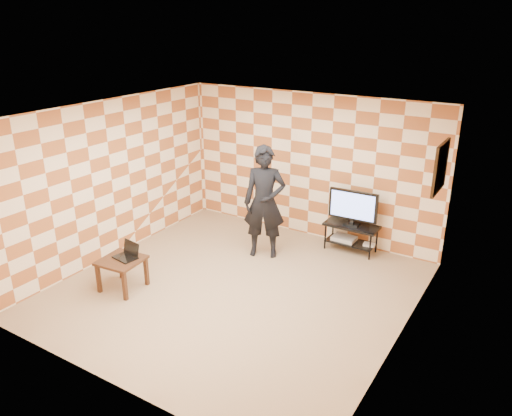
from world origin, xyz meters
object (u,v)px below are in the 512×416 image
at_px(tv_stand, 351,232).
at_px(person, 265,202).
at_px(side_table, 122,264).
at_px(tv, 353,206).

bearing_deg(tv_stand, person, -142.72).
bearing_deg(person, side_table, -143.79).
xyz_separation_m(tv_stand, tv, (-0.00, -0.00, 0.49)).
bearing_deg(side_table, person, 60.06).
xyz_separation_m(tv, side_table, (-2.48, -3.10, -0.44)).
relative_size(tv, person, 0.44).
distance_m(tv_stand, person, 1.67).
distance_m(tv, person, 1.56).
relative_size(tv_stand, side_table, 1.45).
height_order(tv_stand, side_table, same).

